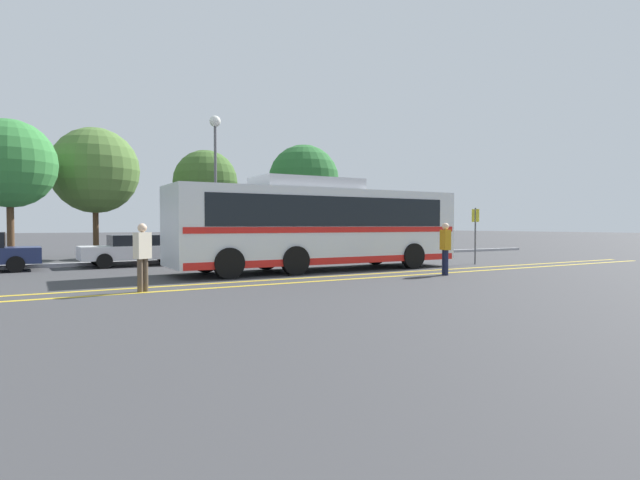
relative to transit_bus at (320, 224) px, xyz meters
name	(u,v)px	position (x,y,z in m)	size (l,w,h in m)	color
ground_plane	(291,271)	(-1.05, 0.34, -1.74)	(220.00, 220.00, 0.00)	#38383A
lane_strip_0	(352,275)	(0.02, -2.20, -1.74)	(0.20, 31.28, 0.01)	gold
lane_strip_1	(370,278)	(0.02, -3.23, -1.74)	(0.20, 31.28, 0.01)	gold
curb_strip	(253,258)	(0.02, 6.63, -1.67)	(39.28, 0.36, 0.15)	#99999E
transit_bus	(320,224)	(0.00, 0.00, 0.00)	(11.60, 2.81, 3.45)	silver
parked_car_1	(135,250)	(-5.69, 5.64, -1.07)	(4.46, 1.94, 1.30)	silver
pedestrian_0	(445,245)	(2.77, -3.79, -0.72)	(0.34, 0.47, 1.79)	#191E38
pedestrian_1	(142,253)	(-7.01, -3.06, -0.74)	(0.47, 0.40, 1.76)	brown
bus_stop_sign	(475,229)	(7.31, -0.94, -0.19)	(0.07, 0.40, 2.46)	#59595E
street_lamp	(215,152)	(-1.47, 7.85, 3.61)	(0.56, 0.56, 7.16)	#59595E
tree_0	(9,164)	(-10.23, 8.57, 2.57)	(3.74, 3.74, 6.19)	#513823
tree_1	(205,182)	(-0.84, 11.55, 2.41)	(3.62, 3.62, 5.98)	#513823
tree_2	(304,180)	(5.04, 10.66, 2.71)	(4.33, 4.33, 6.63)	#513823
tree_3	(95,171)	(-6.63, 11.31, 2.73)	(4.32, 4.32, 6.65)	#513823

